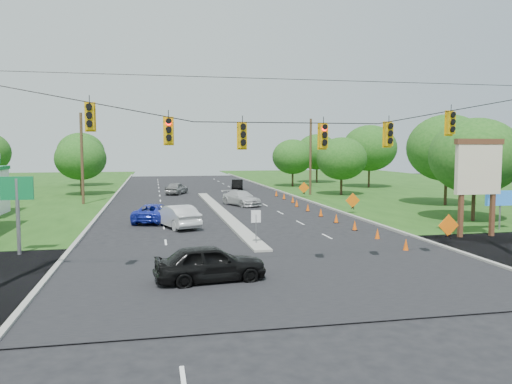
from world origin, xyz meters
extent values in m
plane|color=black|center=(0.00, 0.00, 0.00)|extent=(160.00, 160.00, 0.00)
cube|color=black|center=(0.00, 0.00, 0.00)|extent=(160.00, 14.00, 0.02)
cube|color=gray|center=(-10.10, 30.00, 0.00)|extent=(0.25, 110.00, 0.16)
cube|color=gray|center=(10.10, 30.00, 0.00)|extent=(0.25, 110.00, 0.16)
cube|color=gray|center=(0.00, 21.00, 0.00)|extent=(1.00, 34.00, 0.18)
cylinder|color=gray|center=(0.00, 6.00, 0.90)|extent=(0.06, 0.06, 1.80)
cube|color=white|center=(0.00, 6.00, 1.70)|extent=(0.55, 0.04, 0.70)
cylinder|color=black|center=(0.00, -1.00, 7.00)|extent=(24.00, 0.04, 0.04)
cube|color=#EBAD0A|center=(-8.00, -1.00, 6.75)|extent=(0.34, 0.24, 1.00)
cube|color=#EBAD0A|center=(-5.00, -1.00, 6.22)|extent=(0.34, 0.24, 1.00)
cube|color=#EBAD0A|center=(-2.00, -1.00, 6.05)|extent=(0.34, 0.24, 1.00)
cube|color=#EBAD0A|center=(1.50, -1.00, 6.05)|extent=(0.34, 0.24, 1.00)
cube|color=#EBAD0A|center=(4.50, -1.00, 6.14)|extent=(0.34, 0.24, 1.00)
cube|color=#EBAD0A|center=(7.50, -1.00, 6.66)|extent=(0.34, 0.24, 1.00)
cylinder|color=#422D1C|center=(-12.50, 30.00, 4.50)|extent=(0.28, 0.28, 9.00)
cylinder|color=#422D1C|center=(12.50, 35.00, 4.50)|extent=(0.28, 0.28, 9.00)
cylinder|color=gray|center=(-12.50, 6.00, 2.00)|extent=(0.20, 0.20, 4.00)
cube|color=#0B6E35|center=(-12.50, 6.00, 3.50)|extent=(1.60, 0.15, 1.20)
cube|color=#59331E|center=(12.90, 6.00, 2.20)|extent=(0.25, 0.25, 4.40)
cube|color=#59331E|center=(15.10, 6.00, 2.20)|extent=(0.25, 0.25, 4.40)
cube|color=beige|center=(14.00, 6.00, 4.30)|extent=(3.00, 0.35, 3.20)
cube|color=#59331E|center=(14.00, 6.00, 5.95)|extent=(3.20, 0.40, 0.35)
cylinder|color=gray|center=(17.20, 8.00, 1.20)|extent=(0.12, 0.12, 2.40)
cube|color=blue|center=(17.20, 8.00, 2.20)|extent=(2.20, 0.20, 1.00)
cone|color=#EC530A|center=(7.64, 3.00, 0.35)|extent=(0.32, 0.32, 0.70)
cone|color=#EC530A|center=(7.64, 6.50, 0.35)|extent=(0.32, 0.32, 0.70)
cone|color=#EC530A|center=(7.64, 10.00, 0.35)|extent=(0.32, 0.32, 0.70)
cone|color=#EC530A|center=(7.64, 13.50, 0.35)|extent=(0.32, 0.32, 0.70)
cone|color=#EC530A|center=(7.64, 17.00, 0.35)|extent=(0.32, 0.32, 0.70)
cone|color=#EC530A|center=(7.64, 20.50, 0.35)|extent=(0.32, 0.32, 0.70)
cone|color=#EC530A|center=(7.64, 24.00, 0.35)|extent=(0.32, 0.32, 0.70)
cone|color=#EC530A|center=(8.24, 27.50, 0.35)|extent=(0.32, 0.32, 0.70)
cone|color=#EC530A|center=(8.24, 31.00, 0.35)|extent=(0.32, 0.32, 0.70)
cone|color=#EC530A|center=(8.24, 34.50, 0.35)|extent=(0.32, 0.32, 0.70)
cube|color=black|center=(10.80, 4.00, 0.55)|extent=(0.06, 0.58, 0.26)
cube|color=black|center=(10.80, 4.00, 0.55)|extent=(0.06, 0.58, 0.26)
cube|color=orange|center=(10.80, 4.00, 1.15)|extent=(1.27, 0.05, 1.27)
cube|color=black|center=(10.80, 18.00, 0.55)|extent=(0.06, 0.58, 0.26)
cube|color=black|center=(10.80, 18.00, 0.55)|extent=(0.06, 0.58, 0.26)
cube|color=orange|center=(10.80, 18.00, 1.15)|extent=(1.27, 0.05, 1.27)
cube|color=black|center=(10.80, 32.00, 0.55)|extent=(0.06, 0.58, 0.26)
cube|color=black|center=(10.80, 32.00, 0.55)|extent=(0.06, 0.58, 0.26)
cube|color=orange|center=(10.80, 32.00, 1.15)|extent=(1.27, 0.05, 1.27)
cylinder|color=black|center=(-14.00, 40.00, 1.26)|extent=(0.28, 0.28, 2.52)
ellipsoid|color=#194C14|center=(-14.00, 40.00, 4.34)|extent=(5.88, 5.88, 5.04)
cylinder|color=black|center=(-16.00, 55.00, 1.44)|extent=(0.28, 0.28, 2.88)
ellipsoid|color=#194C14|center=(-16.00, 55.00, 4.96)|extent=(6.72, 6.72, 5.76)
cylinder|color=black|center=(18.00, 12.00, 1.44)|extent=(0.28, 0.28, 2.88)
ellipsoid|color=#194C14|center=(18.00, 12.00, 4.96)|extent=(6.72, 6.72, 5.76)
cylinder|color=black|center=(22.00, 22.00, 1.62)|extent=(0.28, 0.28, 3.24)
ellipsoid|color=#194C14|center=(22.00, 22.00, 5.58)|extent=(7.56, 7.56, 6.48)
cylinder|color=black|center=(16.00, 34.00, 1.26)|extent=(0.28, 0.28, 2.52)
ellipsoid|color=#194C14|center=(16.00, 34.00, 4.34)|extent=(5.88, 5.88, 5.04)
cylinder|color=black|center=(24.00, 44.00, 1.62)|extent=(0.28, 0.28, 3.24)
ellipsoid|color=#194C14|center=(24.00, 44.00, 5.58)|extent=(7.56, 7.56, 6.48)
cylinder|color=black|center=(20.00, 55.00, 1.44)|extent=(0.28, 0.28, 2.88)
ellipsoid|color=#194C14|center=(20.00, 55.00, 4.96)|extent=(6.72, 6.72, 5.76)
cylinder|color=black|center=(14.00, 48.00, 1.26)|extent=(0.28, 0.28, 2.52)
ellipsoid|color=#194C14|center=(14.00, 48.00, 4.34)|extent=(5.88, 5.88, 5.04)
imported|color=black|center=(-3.38, -1.05, 0.79)|extent=(4.80, 2.39, 1.57)
imported|color=#BDBDBD|center=(-4.10, 13.64, 0.80)|extent=(3.27, 5.13, 1.60)
imported|color=#1D2CB0|center=(-5.63, 16.68, 0.70)|extent=(3.62, 5.47, 1.40)
imported|color=#B8B8B8|center=(2.66, 26.07, 0.71)|extent=(3.74, 5.29, 1.42)
imported|color=gray|center=(-2.98, 39.36, 0.74)|extent=(3.28, 4.69, 1.48)
imported|color=black|center=(5.31, 44.38, 0.69)|extent=(2.17, 4.35, 1.37)
camera|label=1|loc=(-5.60, -21.35, 5.53)|focal=35.00mm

